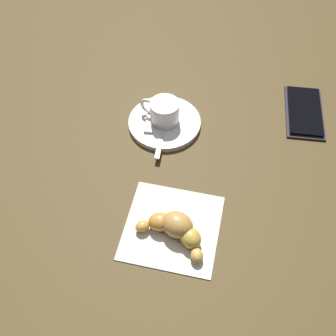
{
  "coord_description": "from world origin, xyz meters",
  "views": [
    {
      "loc": [
        -0.46,
        -0.12,
        0.63
      ],
      "look_at": [
        -0.01,
        0.0,
        0.01
      ],
      "focal_mm": 45.65,
      "sensor_mm": 36.0,
      "label": 1
    }
  ],
  "objects_px": {
    "sugar_packet": "(150,120)",
    "cell_phone": "(304,112)",
    "saucer": "(165,123)",
    "croissant": "(176,228)",
    "teaspoon": "(164,122)",
    "napkin": "(172,227)",
    "espresso_cup": "(164,112)"
  },
  "relations": [
    {
      "from": "napkin",
      "to": "croissant",
      "type": "xyz_separation_m",
      "value": [
        -0.01,
        -0.01,
        0.02
      ]
    },
    {
      "from": "saucer",
      "to": "croissant",
      "type": "relative_size",
      "value": 1.13
    },
    {
      "from": "espresso_cup",
      "to": "cell_phone",
      "type": "height_order",
      "value": "espresso_cup"
    },
    {
      "from": "espresso_cup",
      "to": "croissant",
      "type": "xyz_separation_m",
      "value": [
        -0.23,
        -0.09,
        -0.01
      ]
    },
    {
      "from": "saucer",
      "to": "croissant",
      "type": "distance_m",
      "value": 0.25
    },
    {
      "from": "teaspoon",
      "to": "espresso_cup",
      "type": "bearing_deg",
      "value": 19.07
    },
    {
      "from": "cell_phone",
      "to": "croissant",
      "type": "bearing_deg",
      "value": 152.2
    },
    {
      "from": "napkin",
      "to": "espresso_cup",
      "type": "bearing_deg",
      "value": 19.56
    },
    {
      "from": "saucer",
      "to": "napkin",
      "type": "distance_m",
      "value": 0.23
    },
    {
      "from": "cell_phone",
      "to": "saucer",
      "type": "bearing_deg",
      "value": 112.25
    },
    {
      "from": "sugar_packet",
      "to": "napkin",
      "type": "bearing_deg",
      "value": 17.88
    },
    {
      "from": "napkin",
      "to": "cell_phone",
      "type": "height_order",
      "value": "cell_phone"
    },
    {
      "from": "teaspoon",
      "to": "napkin",
      "type": "distance_m",
      "value": 0.23
    },
    {
      "from": "sugar_packet",
      "to": "teaspoon",
      "type": "bearing_deg",
      "value": 88.15
    },
    {
      "from": "saucer",
      "to": "sugar_packet",
      "type": "distance_m",
      "value": 0.03
    },
    {
      "from": "napkin",
      "to": "saucer",
      "type": "bearing_deg",
      "value": 19.26
    },
    {
      "from": "saucer",
      "to": "croissant",
      "type": "height_order",
      "value": "croissant"
    },
    {
      "from": "saucer",
      "to": "espresso_cup",
      "type": "bearing_deg",
      "value": 43.69
    },
    {
      "from": "saucer",
      "to": "cell_phone",
      "type": "height_order",
      "value": "same"
    },
    {
      "from": "espresso_cup",
      "to": "croissant",
      "type": "relative_size",
      "value": 0.64
    },
    {
      "from": "napkin",
      "to": "cell_phone",
      "type": "distance_m",
      "value": 0.38
    },
    {
      "from": "sugar_packet",
      "to": "cell_phone",
      "type": "relative_size",
      "value": 0.43
    },
    {
      "from": "sugar_packet",
      "to": "napkin",
      "type": "relative_size",
      "value": 0.43
    },
    {
      "from": "saucer",
      "to": "croissant",
      "type": "bearing_deg",
      "value": -159.62
    },
    {
      "from": "saucer",
      "to": "espresso_cup",
      "type": "distance_m",
      "value": 0.03
    },
    {
      "from": "teaspoon",
      "to": "croissant",
      "type": "xyz_separation_m",
      "value": [
        -0.23,
        -0.09,
        0.01
      ]
    },
    {
      "from": "sugar_packet",
      "to": "napkin",
      "type": "xyz_separation_m",
      "value": [
        -0.21,
        -0.1,
        -0.01
      ]
    },
    {
      "from": "napkin",
      "to": "cell_phone",
      "type": "bearing_deg",
      "value": -29.7
    },
    {
      "from": "espresso_cup",
      "to": "croissant",
      "type": "bearing_deg",
      "value": -159.35
    },
    {
      "from": "teaspoon",
      "to": "sugar_packet",
      "type": "relative_size",
      "value": 2.1
    },
    {
      "from": "napkin",
      "to": "cell_phone",
      "type": "xyz_separation_m",
      "value": [
        0.33,
        -0.19,
        0.0
      ]
    },
    {
      "from": "croissant",
      "to": "saucer",
      "type": "bearing_deg",
      "value": 20.38
    }
  ]
}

